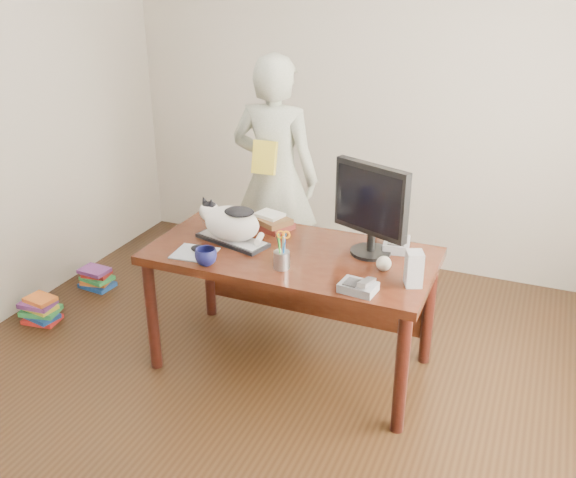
# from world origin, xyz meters

# --- Properties ---
(room) EXTENTS (4.50, 4.50, 4.50)m
(room) POSITION_xyz_m (0.00, 0.00, 1.35)
(room) COLOR black
(room) RESTS_ON ground
(desk) EXTENTS (1.60, 0.80, 0.75)m
(desk) POSITION_xyz_m (0.00, 0.68, 0.60)
(desk) COLOR black
(desk) RESTS_ON ground
(keyboard) EXTENTS (0.47, 0.28, 0.03)m
(keyboard) POSITION_xyz_m (-0.37, 0.59, 0.76)
(keyboard) COLOR black
(keyboard) RESTS_ON desk
(cat) EXTENTS (0.44, 0.29, 0.25)m
(cat) POSITION_xyz_m (-0.38, 0.60, 0.88)
(cat) COLOR white
(cat) RESTS_ON keyboard
(monitor) EXTENTS (0.45, 0.30, 0.52)m
(monitor) POSITION_xyz_m (0.41, 0.74, 1.05)
(monitor) COLOR black
(monitor) RESTS_ON desk
(pen_cup) EXTENTS (0.11, 0.11, 0.22)m
(pen_cup) POSITION_xyz_m (0.03, 0.39, 0.81)
(pen_cup) COLOR #9B9A9F
(pen_cup) RESTS_ON desk
(mousepad) EXTENTS (0.25, 0.23, 0.01)m
(mousepad) POSITION_xyz_m (-0.49, 0.37, 0.75)
(mousepad) COLOR #B1B7BE
(mousepad) RESTS_ON desk
(mouse) EXTENTS (0.11, 0.08, 0.04)m
(mouse) POSITION_xyz_m (-0.47, 0.39, 0.77)
(mouse) COLOR black
(mouse) RESTS_ON mousepad
(coffee_mug) EXTENTS (0.16, 0.16, 0.09)m
(coffee_mug) POSITION_xyz_m (-0.36, 0.27, 0.80)
(coffee_mug) COLOR #0D0F36
(coffee_mug) RESTS_ON desk
(phone) EXTENTS (0.19, 0.16, 0.08)m
(phone) POSITION_xyz_m (0.49, 0.30, 0.78)
(phone) COLOR slate
(phone) RESTS_ON desk
(speaker) EXTENTS (0.11, 0.12, 0.18)m
(speaker) POSITION_xyz_m (0.72, 0.47, 0.84)
(speaker) COLOR #959598
(speaker) RESTS_ON desk
(baseball) EXTENTS (0.08, 0.08, 0.08)m
(baseball) POSITION_xyz_m (0.54, 0.57, 0.79)
(baseball) COLOR beige
(baseball) RESTS_ON desk
(book_stack) EXTENTS (0.29, 0.26, 0.09)m
(book_stack) POSITION_xyz_m (-0.25, 0.87, 0.79)
(book_stack) COLOR #521916
(book_stack) RESTS_ON desk
(calculator) EXTENTS (0.17, 0.21, 0.06)m
(calculator) POSITION_xyz_m (0.53, 0.87, 0.78)
(calculator) COLOR slate
(calculator) RESTS_ON desk
(person) EXTENTS (0.64, 0.44, 1.71)m
(person) POSITION_xyz_m (-0.49, 1.48, 0.86)
(person) COLOR silver
(person) RESTS_ON ground
(held_book) EXTENTS (0.17, 0.10, 0.23)m
(held_book) POSITION_xyz_m (-0.49, 1.31, 1.05)
(held_book) COLOR gold
(held_book) RESTS_ON person
(book_pile_a) EXTENTS (0.27, 0.22, 0.18)m
(book_pile_a) POSITION_xyz_m (-1.75, 0.40, 0.09)
(book_pile_a) COLOR #AA1C18
(book_pile_a) RESTS_ON ground
(book_pile_b) EXTENTS (0.26, 0.20, 0.15)m
(book_pile_b) POSITION_xyz_m (-1.72, 0.95, 0.07)
(book_pile_b) COLOR navy
(book_pile_b) RESTS_ON ground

